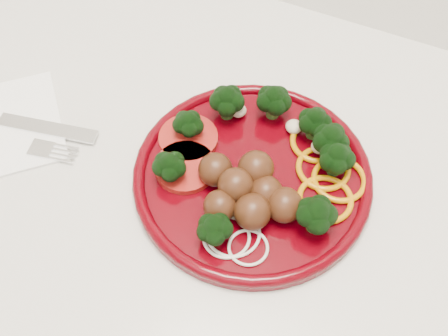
% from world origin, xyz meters
% --- Properties ---
extents(plate, '(0.27, 0.27, 0.05)m').
position_xyz_m(plate, '(-0.12, 1.70, 0.92)').
color(plate, '#410007').
rests_on(plate, counter).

